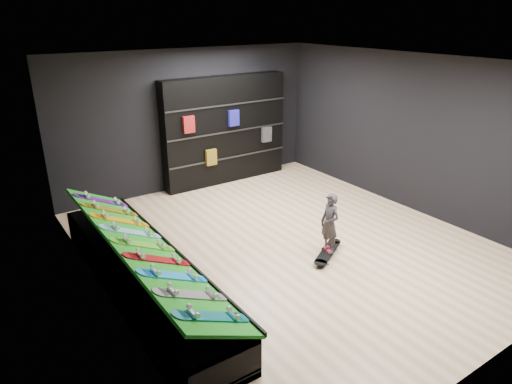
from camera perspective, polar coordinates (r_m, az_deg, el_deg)
floor at (r=7.84m, az=3.87°, el=-6.49°), size 6.00×7.00×0.01m
ceiling at (r=6.95m, az=4.51°, el=15.88°), size 6.00×7.00×0.01m
wall_back at (r=10.14m, az=-8.32°, el=8.92°), size 6.00×0.02×3.00m
wall_front at (r=5.21m, az=28.88°, el=-6.12°), size 6.00×0.02×3.00m
wall_left at (r=5.98m, az=-19.06°, el=-1.10°), size 0.02×7.00×3.00m
wall_right at (r=9.36m, az=18.85°, el=6.94°), size 0.02×7.00×3.00m
display_rack at (r=6.64m, az=-13.98°, el=-10.27°), size 0.90×4.50×0.50m
turf_ramp at (r=6.43m, az=-13.94°, el=-6.65°), size 0.92×4.50×0.46m
back_shelving at (r=10.41m, az=-3.89°, el=7.74°), size 3.00×0.35×2.40m
floor_skateboard at (r=7.54m, az=8.96°, el=-7.58°), size 0.96×0.68×0.09m
child at (r=7.38m, az=9.11°, el=-5.25°), size 0.17×0.23×0.59m
display_board_0 at (r=4.93m, az=-5.49°, el=-15.21°), size 0.93×0.22×0.50m
display_board_1 at (r=5.28m, az=-8.07°, el=-12.57°), size 0.93×0.22×0.50m
display_board_2 at (r=5.65m, az=-10.28°, el=-10.25°), size 0.93×0.22×0.50m
display_board_3 at (r=6.03m, az=-12.19°, el=-8.21°), size 0.93×0.22×0.50m
display_board_4 at (r=6.42m, az=-13.85°, el=-6.41°), size 0.93×0.22×0.50m
display_board_5 at (r=6.83m, az=-15.31°, el=-4.81°), size 0.93×0.22×0.50m
display_board_6 at (r=7.24m, az=-16.60°, el=-3.39°), size 0.93×0.22×0.50m
display_board_7 at (r=7.66m, az=-17.74°, el=-2.12°), size 0.93×0.22×0.50m
display_board_8 at (r=8.08m, az=-18.76°, el=-0.99°), size 0.93×0.22×0.50m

